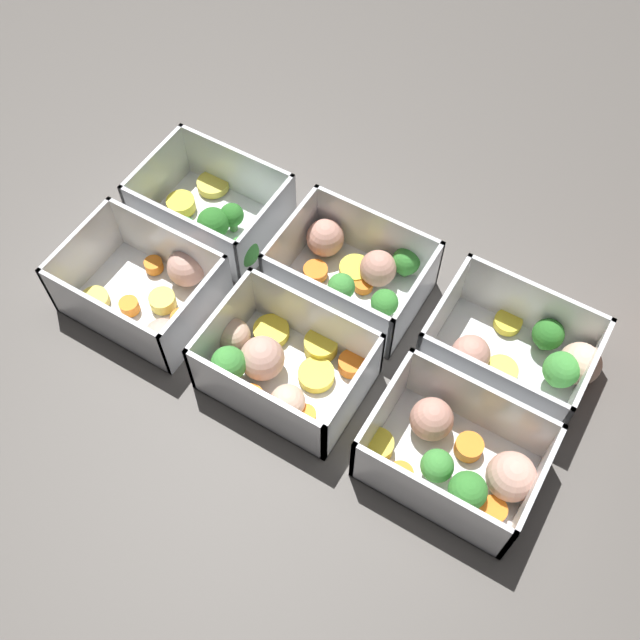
{
  "coord_description": "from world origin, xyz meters",
  "views": [
    {
      "loc": [
        0.22,
        -0.37,
        0.71
      ],
      "look_at": [
        0.0,
        0.0,
        0.03
      ],
      "focal_mm": 42.0,
      "sensor_mm": 36.0,
      "label": 1
    }
  ],
  "objects_px": {
    "container_near_center": "(276,364)",
    "container_near_right": "(459,458)",
    "container_near_left": "(152,293)",
    "container_far_right": "(523,354)",
    "container_far_left": "(213,215)",
    "container_far_center": "(354,270)"
  },
  "relations": [
    {
      "from": "container_near_center",
      "to": "container_near_right",
      "type": "height_order",
      "value": "same"
    },
    {
      "from": "container_near_left",
      "to": "container_near_center",
      "type": "height_order",
      "value": "same"
    },
    {
      "from": "container_near_right",
      "to": "container_far_right",
      "type": "height_order",
      "value": "same"
    },
    {
      "from": "container_near_left",
      "to": "container_near_right",
      "type": "xyz_separation_m",
      "value": [
        0.37,
        -0.0,
        0.0
      ]
    },
    {
      "from": "container_far_right",
      "to": "container_near_center",
      "type": "bearing_deg",
      "value": -146.58
    },
    {
      "from": "container_near_center",
      "to": "container_far_left",
      "type": "bearing_deg",
      "value": 142.85
    },
    {
      "from": "container_near_center",
      "to": "container_near_right",
      "type": "bearing_deg",
      "value": 0.91
    },
    {
      "from": "container_far_left",
      "to": "container_near_center",
      "type": "bearing_deg",
      "value": -37.15
    },
    {
      "from": "container_near_left",
      "to": "container_far_left",
      "type": "xyz_separation_m",
      "value": [
        -0.01,
        0.13,
        0.0
      ]
    },
    {
      "from": "container_near_right",
      "to": "container_far_center",
      "type": "distance_m",
      "value": 0.24
    },
    {
      "from": "container_far_left",
      "to": "container_far_right",
      "type": "distance_m",
      "value": 0.39
    },
    {
      "from": "container_far_left",
      "to": "container_far_right",
      "type": "xyz_separation_m",
      "value": [
        0.39,
        0.01,
        -0.0
      ]
    },
    {
      "from": "container_near_right",
      "to": "container_far_left",
      "type": "xyz_separation_m",
      "value": [
        -0.38,
        0.13,
        0.0
      ]
    },
    {
      "from": "container_near_center",
      "to": "container_far_right",
      "type": "distance_m",
      "value": 0.26
    },
    {
      "from": "container_near_center",
      "to": "container_near_right",
      "type": "distance_m",
      "value": 0.21
    },
    {
      "from": "container_far_center",
      "to": "container_far_right",
      "type": "relative_size",
      "value": 0.9
    },
    {
      "from": "container_near_left",
      "to": "container_far_left",
      "type": "height_order",
      "value": "same"
    },
    {
      "from": "container_near_right",
      "to": "container_far_right",
      "type": "relative_size",
      "value": 0.98
    },
    {
      "from": "container_near_right",
      "to": "container_far_right",
      "type": "distance_m",
      "value": 0.14
    },
    {
      "from": "container_near_left",
      "to": "container_near_center",
      "type": "xyz_separation_m",
      "value": [
        0.17,
        -0.01,
        -0.0
      ]
    },
    {
      "from": "container_far_left",
      "to": "container_far_center",
      "type": "bearing_deg",
      "value": 5.01
    },
    {
      "from": "container_near_center",
      "to": "container_far_center",
      "type": "bearing_deg",
      "value": 85.87
    }
  ]
}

